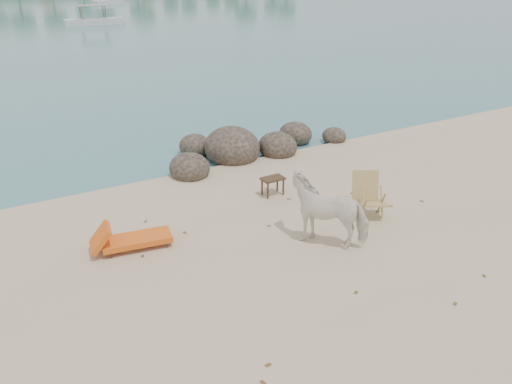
% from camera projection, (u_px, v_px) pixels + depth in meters
% --- Properties ---
extents(boulders, '(6.35, 2.91, 1.26)m').
position_uv_depth(boulders, '(244.00, 148.00, 15.48)').
color(boulders, '#2B211C').
rests_on(boulders, ground).
extents(cow, '(1.75, 1.79, 1.45)m').
position_uv_depth(cow, '(329.00, 210.00, 10.47)').
color(cow, white).
rests_on(cow, ground).
extents(side_table, '(0.59, 0.39, 0.47)m').
position_uv_depth(side_table, '(273.00, 187.00, 12.75)').
color(side_table, '#362515').
rests_on(side_table, ground).
extents(lounge_chair, '(1.85, 0.88, 0.53)m').
position_uv_depth(lounge_chair, '(136.00, 237.00, 10.36)').
color(lounge_chair, orange).
rests_on(lounge_chair, ground).
extents(deck_chair, '(0.94, 0.96, 1.04)m').
position_uv_depth(deck_chair, '(373.00, 198.00, 11.50)').
color(deck_chair, tan).
rests_on(deck_chair, ground).
extents(boat_mid, '(6.23, 1.82, 3.00)m').
position_uv_depth(boat_mid, '(92.00, 8.00, 48.31)').
color(boat_mid, silver).
rests_on(boat_mid, water).
extents(boat_far, '(5.96, 4.54, 0.72)m').
position_uv_depth(boat_far, '(108.00, 1.00, 73.67)').
color(boat_far, silver).
rests_on(boat_far, water).
extents(dead_leaves, '(7.22, 6.95, 0.00)m').
position_uv_depth(dead_leaves, '(321.00, 256.00, 10.18)').
color(dead_leaves, brown).
rests_on(dead_leaves, ground).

